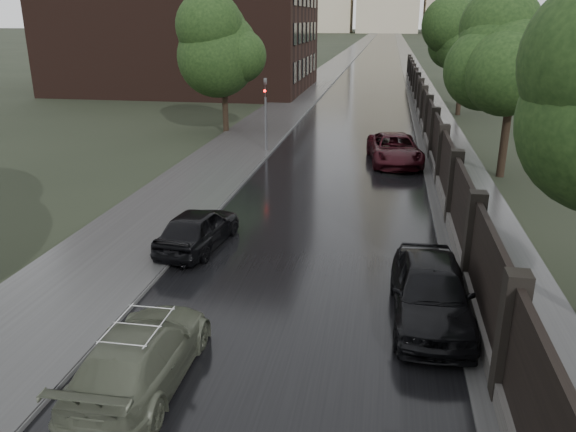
# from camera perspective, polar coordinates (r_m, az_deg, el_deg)

# --- Properties ---
(road) EXTENTS (8.00, 420.00, 0.02)m
(road) POSITION_cam_1_polar(r_m,az_deg,el_deg) (194.79, 9.70, 17.13)
(road) COLOR black
(road) RESTS_ON ground
(sidewalk_left) EXTENTS (4.00, 420.00, 0.16)m
(sidewalk_left) POSITION_cam_1_polar(r_m,az_deg,el_deg) (194.94, 7.85, 17.25)
(sidewalk_left) COLOR #2D2D2D
(sidewalk_left) RESTS_ON ground
(verge_right) EXTENTS (3.00, 420.00, 0.08)m
(verge_right) POSITION_cam_1_polar(r_m,az_deg,el_deg) (194.81, 11.39, 17.04)
(verge_right) COLOR #2D2D2D
(verge_right) RESTS_ON ground
(fence_right) EXTENTS (0.45, 75.72, 2.70)m
(fence_right) POSITION_cam_1_polar(r_m,az_deg,el_deg) (37.23, 13.82, 9.67)
(fence_right) COLOR #383533
(fence_right) RESTS_ON ground
(tree_left_far) EXTENTS (4.25, 4.25, 7.39)m
(tree_left_far) POSITION_cam_1_polar(r_m,az_deg,el_deg) (36.13, -6.62, 16.57)
(tree_left_far) COLOR black
(tree_left_far) RESTS_ON ground
(tree_right_b) EXTENTS (4.08, 4.08, 7.01)m
(tree_right_b) POSITION_cam_1_polar(r_m,az_deg,el_deg) (27.27, 21.97, 13.83)
(tree_right_b) COLOR black
(tree_right_b) RESTS_ON ground
(tree_right_c) EXTENTS (4.08, 4.08, 7.01)m
(tree_right_c) POSITION_cam_1_polar(r_m,az_deg,el_deg) (45.02, 17.47, 16.02)
(tree_right_c) COLOR black
(tree_right_c) RESTS_ON ground
(traffic_light) EXTENTS (0.16, 0.32, 4.00)m
(traffic_light) POSITION_cam_1_polar(r_m,az_deg,el_deg) (30.67, -2.29, 10.85)
(traffic_light) COLOR #59595E
(traffic_light) RESTS_ON ground
(volga_sedan) EXTENTS (1.85, 4.49, 1.30)m
(volga_sedan) POSITION_cam_1_polar(r_m,az_deg,el_deg) (11.85, -14.74, -13.54)
(volga_sedan) COLOR #4E5343
(volga_sedan) RESTS_ON ground
(hatchback_left) EXTENTS (1.99, 4.06, 1.33)m
(hatchback_left) POSITION_cam_1_polar(r_m,az_deg,el_deg) (18.08, -9.12, -1.24)
(hatchback_left) COLOR black
(hatchback_left) RESTS_ON ground
(car_right_near) EXTENTS (1.95, 4.64, 1.57)m
(car_right_near) POSITION_cam_1_polar(r_m,az_deg,el_deg) (14.03, 14.32, -7.39)
(car_right_near) COLOR black
(car_right_near) RESTS_ON ground
(car_right_far) EXTENTS (3.06, 5.52, 1.46)m
(car_right_far) POSITION_cam_1_polar(r_m,az_deg,el_deg) (29.04, 10.77, 6.69)
(car_right_far) COLOR black
(car_right_far) RESTS_ON ground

